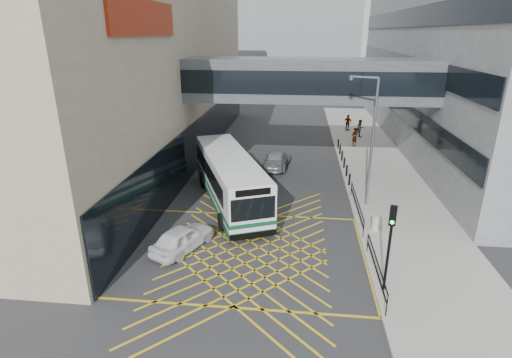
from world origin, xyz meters
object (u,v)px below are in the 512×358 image
(pedestrian_a, at_px, (354,137))
(pedestrian_c, at_px, (348,123))
(car_white, at_px, (183,238))
(bus, at_px, (229,177))
(car_dark, at_px, (225,172))
(car_silver, at_px, (277,159))
(traffic_light, at_px, (390,236))
(street_lamp, at_px, (370,135))
(pedestrian_b, at_px, (360,129))
(litter_bin, at_px, (376,223))

(pedestrian_a, height_order, pedestrian_c, pedestrian_a)
(car_white, distance_m, pedestrian_a, 23.82)
(bus, relative_size, pedestrian_c, 6.55)
(car_dark, bearing_deg, car_silver, -135.75)
(traffic_light, relative_size, street_lamp, 0.50)
(bus, xyz_separation_m, car_silver, (2.68, 7.65, -1.02))
(car_dark, xyz_separation_m, pedestrian_a, (10.97, 10.59, 0.33))
(bus, distance_m, pedestrian_b, 21.30)
(car_white, bearing_deg, pedestrian_c, -87.96)
(litter_bin, distance_m, pedestrian_a, 18.00)
(car_white, relative_size, street_lamp, 0.52)
(pedestrian_b, bearing_deg, pedestrian_c, 79.08)
(bus, height_order, litter_bin, bus)
(car_silver, xyz_separation_m, traffic_light, (5.74, -16.86, 2.09))
(pedestrian_b, bearing_deg, bus, -149.28)
(bus, xyz_separation_m, litter_bin, (9.03, -3.45, -1.16))
(street_lamp, xyz_separation_m, pedestrian_a, (1.05, 14.29, -3.74))
(car_white, relative_size, car_silver, 0.90)
(car_white, bearing_deg, litter_bin, -139.56)
(car_silver, bearing_deg, car_dark, 50.06)
(traffic_light, height_order, pedestrian_b, traffic_light)
(car_dark, height_order, pedestrian_c, pedestrian_c)
(car_silver, height_order, pedestrian_a, pedestrian_a)
(car_dark, xyz_separation_m, traffic_light, (9.50, -13.14, 2.08))
(car_dark, bearing_deg, litter_bin, 143.41)
(bus, xyz_separation_m, street_lamp, (8.84, 0.24, 3.05))
(litter_bin, xyz_separation_m, pedestrian_a, (0.87, 17.97, 0.47))
(litter_bin, bearing_deg, bus, 159.09)
(traffic_light, bearing_deg, bus, 147.96)
(car_silver, height_order, pedestrian_b, pedestrian_b)
(pedestrian_a, bearing_deg, pedestrian_b, -149.64)
(car_silver, bearing_deg, traffic_light, 114.17)
(car_white, height_order, pedestrian_b, pedestrian_b)
(car_white, xyz_separation_m, pedestrian_c, (11.36, 27.79, 0.39))
(bus, xyz_separation_m, pedestrian_a, (9.89, 14.52, -0.68))
(bus, height_order, pedestrian_c, bus)
(street_lamp, bearing_deg, pedestrian_a, 105.68)
(street_lamp, height_order, pedestrian_c, street_lamp)
(street_lamp, xyz_separation_m, pedestrian_b, (2.10, 18.03, -3.71))
(street_lamp, height_order, pedestrian_a, street_lamp)
(traffic_light, distance_m, pedestrian_b, 27.64)
(litter_bin, height_order, pedestrian_b, pedestrian_b)
(car_silver, bearing_deg, bus, 76.06)
(traffic_light, xyz_separation_m, pedestrian_c, (1.56, 30.53, -1.76))
(bus, bearing_deg, pedestrian_a, 33.50)
(pedestrian_a, relative_size, pedestrian_b, 0.97)
(street_lamp, bearing_deg, car_white, -126.86)
(traffic_light, bearing_deg, pedestrian_c, 102.59)
(bus, relative_size, street_lamp, 1.45)
(car_silver, relative_size, street_lamp, 0.58)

